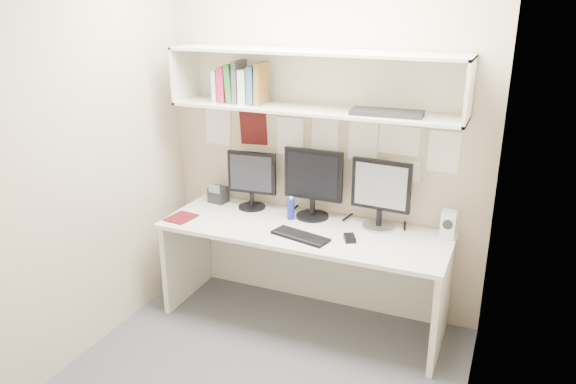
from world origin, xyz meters
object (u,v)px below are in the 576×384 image
at_px(speaker, 448,225).
at_px(maroon_notebook, 181,218).
at_px(desk, 303,275).
at_px(monitor_right, 381,192).
at_px(keyboard, 300,236).
at_px(monitor_center, 313,181).
at_px(monitor_left, 252,177).
at_px(desk_phone, 218,194).

bearing_deg(speaker, maroon_notebook, -167.20).
xyz_separation_m(desk, speaker, (0.94, 0.22, 0.46)).
xyz_separation_m(monitor_right, maroon_notebook, (-1.36, -0.40, -0.26)).
distance_m(keyboard, speaker, 0.98).
height_order(keyboard, speaker, speaker).
height_order(monitor_center, maroon_notebook, monitor_center).
xyz_separation_m(monitor_left, monitor_right, (0.98, -0.00, 0.02)).
relative_size(keyboard, speaker, 2.12).
distance_m(desk, monitor_left, 0.82).
bearing_deg(keyboard, desk_phone, 169.63).
bearing_deg(monitor_right, speaker, 3.96).
distance_m(monitor_left, speaker, 1.45).
xyz_separation_m(desk, monitor_left, (-0.51, 0.22, 0.60)).
bearing_deg(keyboard, speaker, 36.96).
bearing_deg(monitor_right, monitor_center, -175.89).
xyz_separation_m(speaker, maroon_notebook, (-1.82, -0.40, -0.09)).
bearing_deg(monitor_center, monitor_left, -179.75).
relative_size(monitor_center, maroon_notebook, 2.43).
distance_m(desk, desk_phone, 0.94).
xyz_separation_m(speaker, desk_phone, (-1.74, 0.00, -0.03)).
xyz_separation_m(monitor_center, monitor_right, (0.49, 0.00, -0.01)).
bearing_deg(speaker, monitor_center, -179.65).
height_order(monitor_left, speaker, monitor_left).
bearing_deg(desk_phone, speaker, 6.49).
distance_m(maroon_notebook, desk_phone, 0.42).
bearing_deg(monitor_left, speaker, -5.15).
xyz_separation_m(monitor_center, maroon_notebook, (-0.87, -0.40, -0.27)).
height_order(monitor_center, desk_phone, monitor_center).
height_order(monitor_right, maroon_notebook, monitor_right).
relative_size(maroon_notebook, desk_phone, 1.29).
bearing_deg(monitor_left, desk, -28.47).
distance_m(monitor_center, maroon_notebook, 0.99).
bearing_deg(keyboard, monitor_right, 55.25).
bearing_deg(desk_phone, monitor_right, 6.50).
relative_size(keyboard, maroon_notebook, 1.92).
bearing_deg(maroon_notebook, monitor_right, 23.67).
relative_size(monitor_right, desk_phone, 2.99).
relative_size(desk, keyboard, 5.01).
height_order(monitor_right, keyboard, monitor_right).
relative_size(desk, maroon_notebook, 9.61).
xyz_separation_m(keyboard, maroon_notebook, (-0.92, -0.02, -0.00)).
xyz_separation_m(monitor_left, monitor_center, (0.49, -0.00, 0.03)).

